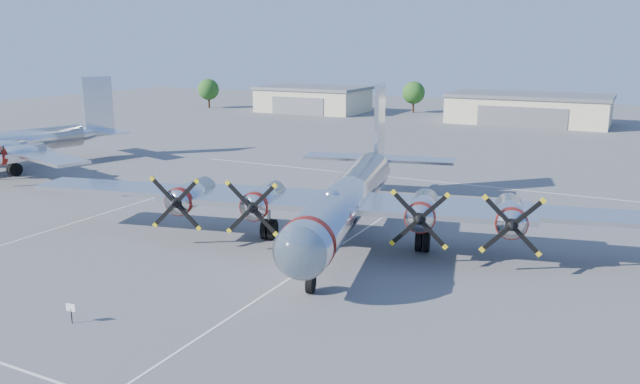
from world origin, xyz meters
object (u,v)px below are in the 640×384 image
at_px(main_bomber_b29, 349,237).
at_px(hangar_center, 528,109).
at_px(bomber_west, 13,168).
at_px(hangar_west, 313,99).
at_px(tree_west, 414,93).
at_px(info_placard, 71,310).
at_px(tree_far_west, 208,89).

bearing_deg(main_bomber_b29, hangar_center, 76.72).
height_order(hangar_center, bomber_west, hangar_center).
bearing_deg(hangar_west, tree_west, 21.89).
relative_size(tree_west, bomber_west, 0.17).
distance_m(hangar_west, hangar_center, 45.00).
xyz_separation_m(tree_west, info_placard, (18.02, -107.50, -3.45)).
distance_m(hangar_center, tree_west, 26.30).
bearing_deg(tree_far_west, info_placard, -56.58).
distance_m(bomber_west, info_placard, 48.04).
relative_size(hangar_west, tree_west, 3.40).
distance_m(hangar_west, tree_west, 21.61).
bearing_deg(tree_west, bomber_west, -105.15).
height_order(hangar_west, hangar_center, same).
bearing_deg(tree_west, info_placard, -80.48).
xyz_separation_m(tree_far_west, main_bomber_b29, (69.68, -75.02, -4.22)).
relative_size(tree_far_west, main_bomber_b29, 0.14).
bearing_deg(hangar_west, tree_far_west, -170.99).
bearing_deg(main_bomber_b29, bomber_west, 159.24).
bearing_deg(tree_far_west, hangar_west, 9.01).
distance_m(tree_far_west, main_bomber_b29, 102.47).
height_order(main_bomber_b29, bomber_west, main_bomber_b29).
bearing_deg(bomber_west, tree_far_west, 123.40).
bearing_deg(hangar_west, hangar_center, -0.00).
height_order(tree_far_west, bomber_west, tree_far_west).
bearing_deg(tree_far_west, tree_west, 14.93).
xyz_separation_m(tree_far_west, tree_west, (45.00, 12.00, 0.00)).
bearing_deg(bomber_west, info_placard, -19.10).
bearing_deg(hangar_center, tree_far_west, -176.76).
bearing_deg(hangar_west, bomber_west, -91.46).
bearing_deg(tree_west, hangar_west, -158.11).
xyz_separation_m(main_bomber_b29, bomber_west, (-46.54, 6.30, 0.00)).
distance_m(hangar_west, tree_far_west, 25.36).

